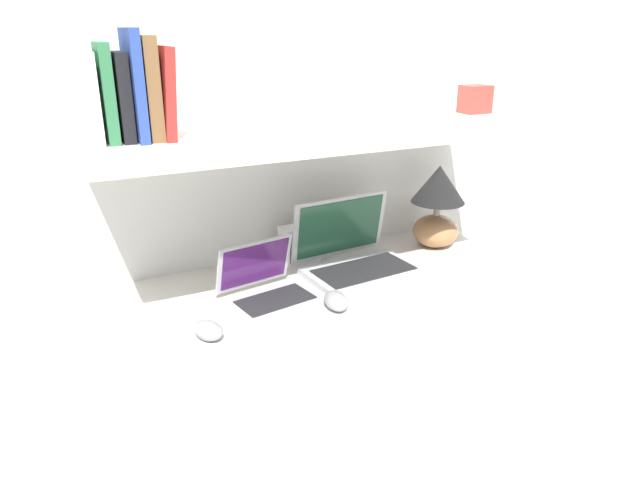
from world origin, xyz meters
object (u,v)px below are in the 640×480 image
at_px(laptop_small, 268,290).
at_px(shelf_gadget, 475,99).
at_px(laptop_large, 355,257).
at_px(computer_mouse, 336,301).
at_px(book_blue, 134,85).
at_px(book_red, 164,93).
at_px(second_mouse, 208,330).
at_px(router_box, 299,245).
at_px(book_green, 106,93).
at_px(book_white, 89,98).
at_px(table_lamp, 437,203).
at_px(book_brown, 149,88).
at_px(book_black, 122,97).

xyz_separation_m(laptop_small, shelf_gadget, (0.75, 0.08, 0.48)).
height_order(laptop_large, computer_mouse, laptop_large).
xyz_separation_m(book_blue, book_red, (0.07, 0.00, -0.02)).
distance_m(second_mouse, book_red, 0.59).
distance_m(router_box, book_green, 0.77).
xyz_separation_m(computer_mouse, book_white, (-0.55, 0.20, 0.55)).
xyz_separation_m(router_box, book_white, (-0.59, -0.14, 0.51)).
height_order(second_mouse, book_white, book_white).
height_order(computer_mouse, shelf_gadget, shelf_gadget).
height_order(laptop_large, book_green, book_green).
height_order(table_lamp, book_blue, book_blue).
bearing_deg(book_red, laptop_small, -19.86).
bearing_deg(book_blue, laptop_small, -15.45).
bearing_deg(book_blue, computer_mouse, -24.23).
relative_size(book_white, book_red, 0.95).
bearing_deg(book_brown, book_green, 180.00).
bearing_deg(book_red, laptop_large, 0.41).
bearing_deg(second_mouse, book_red, 94.08).
bearing_deg(table_lamp, book_red, -175.61).
distance_m(book_white, book_blue, 0.11).
distance_m(book_blue, shelf_gadget, 1.04).
relative_size(laptop_small, second_mouse, 2.47).
bearing_deg(router_box, laptop_small, -131.92).
bearing_deg(second_mouse, book_brown, 103.53).
distance_m(laptop_large, book_white, 0.89).
bearing_deg(book_black, laptop_small, -14.06).
xyz_separation_m(computer_mouse, book_black, (-0.47, 0.20, 0.55)).
bearing_deg(second_mouse, laptop_large, 21.18).
distance_m(book_white, book_black, 0.07).
relative_size(book_blue, shelf_gadget, 2.93).
bearing_deg(second_mouse, router_box, 40.30).
height_order(laptop_large, book_blue, book_blue).
distance_m(computer_mouse, book_brown, 0.73).
height_order(laptop_large, second_mouse, laptop_large).
relative_size(book_red, shelf_gadget, 2.48).
height_order(table_lamp, book_white, book_white).
bearing_deg(laptop_large, shelf_gadget, -0.53).
xyz_separation_m(router_box, book_blue, (-0.48, -0.14, 0.53)).
height_order(router_box, book_brown, book_brown).
bearing_deg(book_blue, book_brown, 0.00).
bearing_deg(book_green, book_red, -0.00).
relative_size(laptop_small, book_blue, 1.03).
bearing_deg(book_black, laptop_large, 0.35).
bearing_deg(computer_mouse, shelf_gadget, 18.45).
bearing_deg(book_black, second_mouse, -61.02).
xyz_separation_m(laptop_small, book_red, (-0.22, 0.08, 0.54)).
xyz_separation_m(book_black, book_brown, (0.06, 0.00, 0.02)).
bearing_deg(computer_mouse, book_green, 158.55).
bearing_deg(shelf_gadget, laptop_small, -173.94).
relative_size(table_lamp, book_brown, 1.20).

